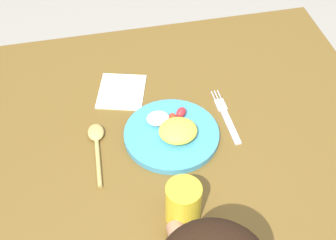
# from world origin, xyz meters

# --- Properties ---
(dining_table) EXTENTS (1.14, 0.98, 0.75)m
(dining_table) POSITION_xyz_m (0.00, 0.00, 0.65)
(dining_table) COLOR brown
(dining_table) RESTS_ON ground_plane
(plate) EXTENTS (0.24, 0.24, 0.06)m
(plate) POSITION_xyz_m (0.01, 0.01, 0.77)
(plate) COLOR teal
(plate) RESTS_ON dining_table
(fork) EXTENTS (0.03, 0.20, 0.01)m
(fork) POSITION_xyz_m (0.16, 0.04, 0.76)
(fork) COLOR silver
(fork) RESTS_ON dining_table
(spoon) EXTENTS (0.04, 0.20, 0.02)m
(spoon) POSITION_xyz_m (-0.18, 0.03, 0.76)
(spoon) COLOR tan
(spoon) RESTS_ON dining_table
(drinking_cup) EXTENTS (0.08, 0.08, 0.10)m
(drinking_cup) POSITION_xyz_m (-0.02, -0.23, 0.81)
(drinking_cup) COLOR gold
(drinking_cup) RESTS_ON dining_table
(napkin) EXTENTS (0.16, 0.17, 0.00)m
(napkin) POSITION_xyz_m (-0.09, 0.20, 0.76)
(napkin) COLOR white
(napkin) RESTS_ON dining_table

